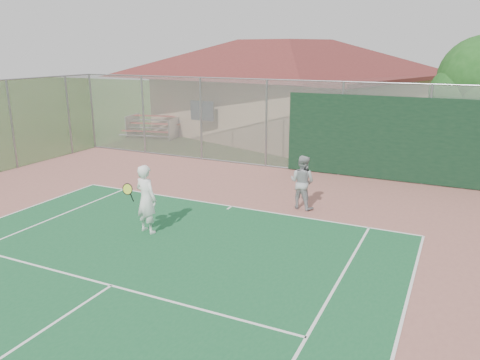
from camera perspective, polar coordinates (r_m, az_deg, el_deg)
name	(u,v)px	position (r m, az deg, el deg)	size (l,w,h in m)	color
back_fence	(343,132)	(17.85, 12.50, 5.73)	(20.08, 0.11, 3.53)	gray
side_fence_left	(12,125)	(20.64, -26.05, 6.06)	(0.08, 9.00, 3.50)	gray
clubhouse	(284,79)	(25.96, 5.40, 12.20)	(16.36, 13.41, 6.09)	tan
bleachers	(153,126)	(26.19, -10.57, 6.51)	(3.24, 2.25, 1.10)	#A43225
player_white_front	(146,200)	(12.26, -11.39, -2.35)	(0.87, 0.67, 1.81)	white
player_grey_back	(302,183)	(14.00, 7.59, -0.33)	(0.89, 0.75, 1.62)	#A0A3A5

